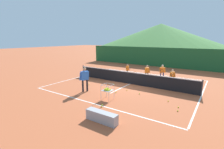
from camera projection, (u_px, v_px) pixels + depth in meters
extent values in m
plane|color=#B25633|center=(130.00, 84.00, 13.02)|extent=(120.00, 120.00, 0.00)
cube|color=white|center=(90.00, 103.00, 9.18)|extent=(10.10, 0.08, 0.01)
cube|color=white|center=(151.00, 74.00, 16.69)|extent=(10.10, 0.08, 0.01)
cube|color=white|center=(83.00, 76.00, 15.77)|extent=(0.08, 9.26, 0.01)
cube|color=white|center=(201.00, 96.00, 10.26)|extent=(0.08, 9.26, 0.01)
cube|color=white|center=(130.00, 84.00, 13.02)|extent=(0.08, 5.53, 0.01)
cylinder|color=#333338|center=(83.00, 71.00, 15.64)|extent=(0.08, 0.08, 1.05)
cylinder|color=#333338|center=(202.00, 88.00, 10.16)|extent=(0.08, 0.08, 1.05)
cube|color=black|center=(130.00, 78.00, 12.92)|extent=(9.98, 0.02, 0.92)
cube|color=white|center=(130.00, 72.00, 12.81)|extent=(9.98, 0.03, 0.06)
cylinder|color=black|center=(83.00, 86.00, 10.95)|extent=(0.12, 0.12, 0.83)
cylinder|color=black|center=(87.00, 85.00, 11.13)|extent=(0.12, 0.12, 0.83)
cube|color=blue|center=(85.00, 76.00, 10.89)|extent=(0.39, 0.54, 0.58)
sphere|color=tan|center=(84.00, 69.00, 10.80)|extent=(0.23, 0.23, 0.23)
cylinder|color=blue|center=(80.00, 76.00, 10.80)|extent=(0.24, 0.16, 0.57)
cylinder|color=blue|center=(88.00, 75.00, 11.09)|extent=(0.19, 0.14, 0.57)
torus|color=#262628|center=(87.00, 75.00, 11.31)|extent=(0.13, 0.28, 0.29)
cylinder|color=black|center=(88.00, 76.00, 11.11)|extent=(0.21, 0.11, 0.03)
cylinder|color=black|center=(128.00, 73.00, 15.70)|extent=(0.09, 0.09, 0.59)
cylinder|color=black|center=(127.00, 73.00, 15.50)|extent=(0.09, 0.09, 0.59)
cube|color=orange|center=(127.00, 68.00, 15.49)|extent=(0.22, 0.37, 0.41)
sphere|color=#996B4C|center=(127.00, 65.00, 15.42)|extent=(0.16, 0.16, 0.16)
cylinder|color=orange|center=(129.00, 68.00, 15.66)|extent=(0.17, 0.09, 0.40)
cylinder|color=orange|center=(127.00, 69.00, 15.30)|extent=(0.13, 0.08, 0.41)
torus|color=#262628|center=(130.00, 69.00, 15.19)|extent=(0.07, 0.29, 0.29)
cylinder|color=black|center=(127.00, 69.00, 15.29)|extent=(0.22, 0.06, 0.03)
cylinder|color=black|center=(148.00, 76.00, 14.29)|extent=(0.09, 0.09, 0.64)
cylinder|color=black|center=(146.00, 76.00, 14.16)|extent=(0.09, 0.09, 0.64)
cube|color=orange|center=(147.00, 70.00, 14.11)|extent=(0.32, 0.42, 0.45)
sphere|color=tan|center=(147.00, 66.00, 14.04)|extent=(0.18, 0.18, 0.18)
cylinder|color=orange|center=(149.00, 70.00, 14.18)|extent=(0.19, 0.13, 0.44)
cylinder|color=orange|center=(145.00, 71.00, 13.98)|extent=(0.15, 0.12, 0.44)
cylinder|color=navy|center=(163.00, 76.00, 14.23)|extent=(0.10, 0.10, 0.66)
cylinder|color=navy|center=(161.00, 76.00, 14.17)|extent=(0.10, 0.10, 0.66)
cube|color=orange|center=(162.00, 70.00, 14.08)|extent=(0.40, 0.41, 0.46)
sphere|color=#DBAD84|center=(163.00, 66.00, 14.00)|extent=(0.18, 0.18, 0.18)
cylinder|color=orange|center=(165.00, 70.00, 14.09)|extent=(0.18, 0.17, 0.45)
cylinder|color=orange|center=(160.00, 70.00, 14.00)|extent=(0.15, 0.14, 0.45)
torus|color=#262628|center=(162.00, 71.00, 13.75)|extent=(0.21, 0.23, 0.29)
cylinder|color=black|center=(160.00, 71.00, 13.98)|extent=(0.18, 0.17, 0.03)
cylinder|color=navy|center=(173.00, 81.00, 12.83)|extent=(0.09, 0.09, 0.59)
cylinder|color=navy|center=(171.00, 81.00, 12.76)|extent=(0.09, 0.09, 0.59)
cube|color=orange|center=(172.00, 74.00, 12.69)|extent=(0.34, 0.38, 0.42)
sphere|color=#DBAD84|center=(173.00, 71.00, 12.62)|extent=(0.16, 0.16, 0.16)
cylinder|color=orange|center=(175.00, 75.00, 12.71)|extent=(0.17, 0.15, 0.41)
cylinder|color=orange|center=(170.00, 75.00, 12.60)|extent=(0.14, 0.12, 0.41)
torus|color=#262628|center=(173.00, 76.00, 12.35)|extent=(0.19, 0.25, 0.29)
cylinder|color=black|center=(171.00, 75.00, 12.58)|extent=(0.19, 0.16, 0.03)
cylinder|color=#B7B7BC|center=(107.00, 90.00, 10.01)|extent=(0.02, 0.02, 0.89)
cylinder|color=#B7B7BC|center=(114.00, 92.00, 9.71)|extent=(0.02, 0.02, 0.89)
cylinder|color=#B7B7BC|center=(101.00, 92.00, 9.56)|extent=(0.02, 0.02, 0.89)
cylinder|color=#B7B7BC|center=(109.00, 94.00, 9.25)|extent=(0.02, 0.02, 0.89)
cube|color=#B7B7BC|center=(108.00, 90.00, 9.61)|extent=(0.56, 0.56, 0.01)
cube|color=#B7B7BC|center=(110.00, 84.00, 9.76)|extent=(0.56, 0.02, 0.02)
cube|color=#B7B7BC|center=(105.00, 86.00, 9.31)|extent=(0.56, 0.02, 0.02)
cube|color=#B7B7BC|center=(104.00, 84.00, 9.69)|extent=(0.02, 0.56, 0.02)
cube|color=#B7B7BC|center=(112.00, 85.00, 9.38)|extent=(0.02, 0.56, 0.02)
sphere|color=yellow|center=(105.00, 90.00, 9.57)|extent=(0.07, 0.07, 0.07)
sphere|color=yellow|center=(105.00, 90.00, 9.62)|extent=(0.07, 0.07, 0.07)
sphere|color=yellow|center=(106.00, 89.00, 9.67)|extent=(0.07, 0.07, 0.07)
sphere|color=yellow|center=(107.00, 89.00, 9.73)|extent=(0.07, 0.07, 0.07)
sphere|color=yellow|center=(107.00, 89.00, 9.78)|extent=(0.07, 0.07, 0.07)
sphere|color=yellow|center=(105.00, 90.00, 9.53)|extent=(0.07, 0.07, 0.07)
sphere|color=yellow|center=(106.00, 90.00, 9.58)|extent=(0.07, 0.07, 0.07)
sphere|color=yellow|center=(107.00, 90.00, 9.63)|extent=(0.07, 0.07, 0.07)
sphere|color=yellow|center=(107.00, 89.00, 9.69)|extent=(0.07, 0.07, 0.07)
sphere|color=yellow|center=(108.00, 89.00, 9.74)|extent=(0.07, 0.07, 0.07)
sphere|color=yellow|center=(106.00, 90.00, 9.49)|extent=(0.07, 0.07, 0.07)
sphere|color=yellow|center=(107.00, 90.00, 9.55)|extent=(0.07, 0.07, 0.07)
sphere|color=yellow|center=(108.00, 90.00, 9.60)|extent=(0.07, 0.07, 0.07)
sphere|color=yellow|center=(108.00, 90.00, 9.66)|extent=(0.07, 0.07, 0.07)
sphere|color=yellow|center=(109.00, 89.00, 9.71)|extent=(0.07, 0.07, 0.07)
sphere|color=yellow|center=(107.00, 90.00, 9.47)|extent=(0.07, 0.07, 0.07)
sphere|color=yellow|center=(108.00, 90.00, 9.51)|extent=(0.07, 0.07, 0.07)
sphere|color=yellow|center=(109.00, 90.00, 9.57)|extent=(0.07, 0.07, 0.07)
sphere|color=yellow|center=(109.00, 90.00, 9.62)|extent=(0.07, 0.07, 0.07)
sphere|color=yellow|center=(110.00, 89.00, 9.67)|extent=(0.07, 0.07, 0.07)
sphere|color=yellow|center=(108.00, 91.00, 9.42)|extent=(0.07, 0.07, 0.07)
sphere|color=yellow|center=(109.00, 90.00, 9.48)|extent=(0.07, 0.07, 0.07)
sphere|color=yellow|center=(109.00, 90.00, 9.54)|extent=(0.07, 0.07, 0.07)
sphere|color=yellow|center=(110.00, 90.00, 9.58)|extent=(0.07, 0.07, 0.07)
sphere|color=yellow|center=(111.00, 90.00, 9.64)|extent=(0.07, 0.07, 0.07)
sphere|color=yellow|center=(105.00, 89.00, 9.56)|extent=(0.07, 0.07, 0.07)
sphere|color=yellow|center=(105.00, 89.00, 9.60)|extent=(0.07, 0.07, 0.07)
sphere|color=yellow|center=(106.00, 89.00, 9.66)|extent=(0.07, 0.07, 0.07)
sphere|color=yellow|center=(106.00, 88.00, 9.71)|extent=(0.07, 0.07, 0.07)
sphere|color=yellow|center=(107.00, 88.00, 9.76)|extent=(0.07, 0.07, 0.07)
sphere|color=yellow|center=(105.00, 89.00, 9.52)|extent=(0.07, 0.07, 0.07)
sphere|color=yellow|center=(106.00, 89.00, 9.57)|extent=(0.07, 0.07, 0.07)
sphere|color=yellow|center=(107.00, 89.00, 9.62)|extent=(0.07, 0.07, 0.07)
sphere|color=yellow|center=(107.00, 88.00, 9.68)|extent=(0.07, 0.07, 0.07)
sphere|color=yellow|center=(108.00, 88.00, 9.73)|extent=(0.07, 0.07, 0.07)
sphere|color=yellow|center=(106.00, 89.00, 9.49)|extent=(0.07, 0.07, 0.07)
sphere|color=yellow|center=(107.00, 89.00, 9.54)|extent=(0.07, 0.07, 0.07)
sphere|color=yellow|center=(108.00, 89.00, 9.59)|extent=(0.07, 0.07, 0.07)
sphere|color=yellow|center=(168.00, 101.00, 9.33)|extent=(0.07, 0.07, 0.07)
sphere|color=yellow|center=(102.00, 105.00, 8.81)|extent=(0.07, 0.07, 0.07)
sphere|color=yellow|center=(89.00, 85.00, 12.71)|extent=(0.07, 0.07, 0.07)
sphere|color=yellow|center=(112.00, 91.00, 11.19)|extent=(0.07, 0.07, 0.07)
sphere|color=yellow|center=(178.00, 107.00, 8.51)|extent=(0.07, 0.07, 0.07)
sphere|color=yellow|center=(178.00, 111.00, 8.07)|extent=(0.07, 0.07, 0.07)
sphere|color=yellow|center=(127.00, 90.00, 11.33)|extent=(0.07, 0.07, 0.07)
sphere|color=yellow|center=(102.00, 106.00, 8.61)|extent=(0.07, 0.07, 0.07)
sphere|color=yellow|center=(116.00, 92.00, 10.86)|extent=(0.07, 0.07, 0.07)
sphere|color=yellow|center=(114.00, 84.00, 12.83)|extent=(0.07, 0.07, 0.07)
sphere|color=yellow|center=(139.00, 94.00, 10.59)|extent=(0.07, 0.07, 0.07)
cube|color=#1E5B2D|center=(165.00, 58.00, 20.35)|extent=(22.23, 0.08, 2.45)
cube|color=#99999E|center=(102.00, 117.00, 7.04)|extent=(1.50, 0.36, 0.46)
cone|color=#427A38|center=(160.00, 35.00, 74.74)|extent=(56.09, 56.09, 10.19)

